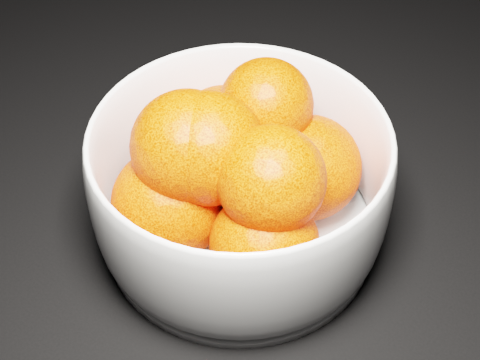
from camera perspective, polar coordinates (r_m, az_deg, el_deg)
The scene contains 3 objects.
ground at distance 0.84m, azimuth -3.32°, elevation 14.31°, with size 3.00×3.00×0.00m, color black.
bowl at distance 0.52m, azimuth -0.00°, elevation -0.44°, with size 0.24×0.24×0.11m.
orange_pile at distance 0.51m, azimuth -0.50°, elevation 1.10°, with size 0.18×0.19×0.14m.
Camera 1 is at (0.47, -0.54, 0.44)m, focal length 50.00 mm.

